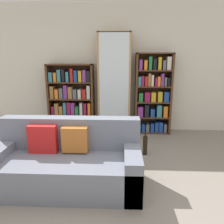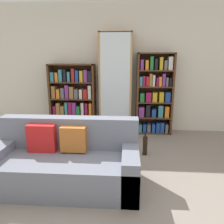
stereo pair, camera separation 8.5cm
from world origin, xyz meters
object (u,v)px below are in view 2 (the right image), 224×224
at_px(display_cabinet, 116,84).
at_px(wine_bottle, 145,145).
at_px(bookshelf_left, 73,100).
at_px(couch, 65,163).
at_px(bookshelf_right, 154,95).

relative_size(display_cabinet, wine_bottle, 5.20).
bearing_deg(bookshelf_left, wine_bottle, -38.06).
height_order(couch, display_cabinet, display_cabinet).
distance_m(couch, display_cabinet, 2.28).
height_order(bookshelf_left, bookshelf_right, bookshelf_right).
height_order(display_cabinet, bookshelf_right, display_cabinet).
relative_size(couch, bookshelf_left, 1.26).
height_order(bookshelf_right, wine_bottle, bookshelf_right).
bearing_deg(display_cabinet, bookshelf_left, 179.05).
xyz_separation_m(couch, display_cabinet, (0.52, 2.08, 0.75)).
bearing_deg(bookshelf_left, bookshelf_right, 0.02).
distance_m(bookshelf_right, wine_bottle, 1.36).
bearing_deg(display_cabinet, bookshelf_right, 1.12).
height_order(bookshelf_left, display_cabinet, display_cabinet).
distance_m(display_cabinet, wine_bottle, 1.55).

